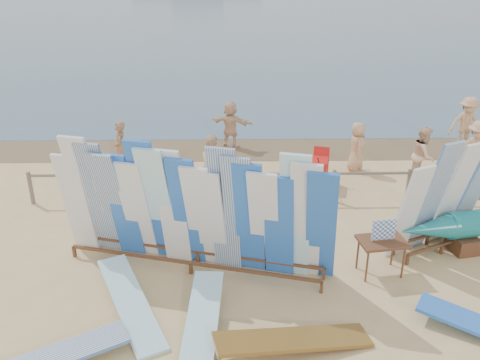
{
  "coord_description": "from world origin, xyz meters",
  "views": [
    {
      "loc": [
        -0.72,
        -9.22,
        6.04
      ],
      "look_at": [
        -0.51,
        1.86,
        1.14
      ],
      "focal_mm": 38.0,
      "sensor_mm": 36.0,
      "label": 1
    }
  ],
  "objects_px": {
    "flat_board_b": "(202,333)",
    "beachgoer_6": "(357,147)",
    "beachgoer_5": "(231,124)",
    "flat_board_a": "(131,311)",
    "beachgoer_extra_0": "(476,151)",
    "beachgoer_2": "(214,165)",
    "beachgoer_9": "(467,124)",
    "flat_board_c": "(293,350)",
    "beach_chair_right": "(302,183)",
    "beachgoer_8": "(423,155)",
    "vendor_table": "(380,256)",
    "beach_chair_left": "(293,176)",
    "beachgoer_1": "(121,148)",
    "main_surfboard_rack": "(193,213)",
    "side_surfboard_rack": "(443,200)",
    "stroller": "(319,172)"
  },
  "relations": [
    {
      "from": "main_surfboard_rack",
      "to": "beachgoer_8",
      "type": "height_order",
      "value": "main_surfboard_rack"
    },
    {
      "from": "main_surfboard_rack",
      "to": "beachgoer_extra_0",
      "type": "xyz_separation_m",
      "value": [
        7.84,
        4.48,
        -0.4
      ]
    },
    {
      "from": "vendor_table",
      "to": "beachgoer_6",
      "type": "height_order",
      "value": "beachgoer_6"
    },
    {
      "from": "beachgoer_9",
      "to": "beachgoer_6",
      "type": "bearing_deg",
      "value": -159.24
    },
    {
      "from": "flat_board_a",
      "to": "beachgoer_extra_0",
      "type": "distance_m",
      "value": 10.74
    },
    {
      "from": "beachgoer_8",
      "to": "beachgoer_5",
      "type": "relative_size",
      "value": 1.03
    },
    {
      "from": "beachgoer_1",
      "to": "beachgoer_5",
      "type": "distance_m",
      "value": 3.99
    },
    {
      "from": "beachgoer_extra_0",
      "to": "beachgoer_8",
      "type": "xyz_separation_m",
      "value": [
        -1.57,
        -0.12,
        -0.07
      ]
    },
    {
      "from": "vendor_table",
      "to": "beach_chair_right",
      "type": "distance_m",
      "value": 4.17
    },
    {
      "from": "beachgoer_6",
      "to": "beachgoer_1",
      "type": "relative_size",
      "value": 0.95
    },
    {
      "from": "vendor_table",
      "to": "flat_board_a",
      "type": "distance_m",
      "value": 5.08
    },
    {
      "from": "beachgoer_extra_0",
      "to": "beachgoer_8",
      "type": "height_order",
      "value": "beachgoer_extra_0"
    },
    {
      "from": "flat_board_b",
      "to": "beachgoer_1",
      "type": "distance_m",
      "value": 7.78
    },
    {
      "from": "vendor_table",
      "to": "flat_board_c",
      "type": "height_order",
      "value": "vendor_table"
    },
    {
      "from": "beach_chair_left",
      "to": "beach_chair_right",
      "type": "distance_m",
      "value": 0.59
    },
    {
      "from": "flat_board_b",
      "to": "beach_chair_left",
      "type": "relative_size",
      "value": 3.51
    },
    {
      "from": "stroller",
      "to": "beachgoer_5",
      "type": "height_order",
      "value": "beachgoer_5"
    },
    {
      "from": "flat_board_a",
      "to": "beachgoer_5",
      "type": "height_order",
      "value": "beachgoer_5"
    },
    {
      "from": "flat_board_b",
      "to": "beachgoer_extra_0",
      "type": "relative_size",
      "value": 1.5
    },
    {
      "from": "beach_chair_right",
      "to": "side_surfboard_rack",
      "type": "bearing_deg",
      "value": -82.28
    },
    {
      "from": "beachgoer_2",
      "to": "beachgoer_extra_0",
      "type": "distance_m",
      "value": 7.57
    },
    {
      "from": "flat_board_b",
      "to": "beachgoer_6",
      "type": "distance_m",
      "value": 8.53
    },
    {
      "from": "side_surfboard_rack",
      "to": "beach_chair_left",
      "type": "distance_m",
      "value": 4.71
    },
    {
      "from": "beachgoer_6",
      "to": "beachgoer_1",
      "type": "bearing_deg",
      "value": 90.63
    },
    {
      "from": "beachgoer_6",
      "to": "stroller",
      "type": "bearing_deg",
      "value": 130.63
    },
    {
      "from": "main_surfboard_rack",
      "to": "side_surfboard_rack",
      "type": "xyz_separation_m",
      "value": [
        5.34,
        0.65,
        -0.08
      ]
    },
    {
      "from": "vendor_table",
      "to": "beachgoer_5",
      "type": "xyz_separation_m",
      "value": [
        -3.05,
        7.7,
        0.39
      ]
    },
    {
      "from": "side_surfboard_rack",
      "to": "beachgoer_2",
      "type": "relative_size",
      "value": 1.62
    },
    {
      "from": "flat_board_c",
      "to": "main_surfboard_rack",
      "type": "bearing_deg",
      "value": 23.28
    },
    {
      "from": "vendor_table",
      "to": "beachgoer_1",
      "type": "bearing_deg",
      "value": 130.68
    },
    {
      "from": "stroller",
      "to": "main_surfboard_rack",
      "type": "bearing_deg",
      "value": -112.27
    },
    {
      "from": "stroller",
      "to": "vendor_table",
      "type": "bearing_deg",
      "value": -66.93
    },
    {
      "from": "beachgoer_2",
      "to": "beachgoer_5",
      "type": "height_order",
      "value": "beachgoer_2"
    },
    {
      "from": "beach_chair_left",
      "to": "beachgoer_extra_0",
      "type": "bearing_deg",
      "value": 36.09
    },
    {
      "from": "vendor_table",
      "to": "flat_board_c",
      "type": "xyz_separation_m",
      "value": [
        -2.03,
        -2.21,
        -0.42
      ]
    },
    {
      "from": "beachgoer_6",
      "to": "beachgoer_5",
      "type": "height_order",
      "value": "beachgoer_5"
    },
    {
      "from": "beachgoer_2",
      "to": "beachgoer_8",
      "type": "xyz_separation_m",
      "value": [
        5.97,
        0.62,
        -0.0
      ]
    },
    {
      "from": "main_surfboard_rack",
      "to": "beach_chair_left",
      "type": "xyz_separation_m",
      "value": [
        2.56,
        4.32,
        -1.08
      ]
    },
    {
      "from": "flat_board_b",
      "to": "beachgoer_1",
      "type": "relative_size",
      "value": 1.67
    },
    {
      "from": "flat_board_a",
      "to": "stroller",
      "type": "height_order",
      "value": "stroller"
    },
    {
      "from": "vendor_table",
      "to": "beachgoer_6",
      "type": "xyz_separation_m",
      "value": [
        0.75,
        5.53,
        0.35
      ]
    },
    {
      "from": "beachgoer_6",
      "to": "beachgoer_8",
      "type": "distance_m",
      "value": 1.92
    },
    {
      "from": "flat_board_b",
      "to": "beachgoer_9",
      "type": "height_order",
      "value": "beachgoer_9"
    },
    {
      "from": "beachgoer_extra_0",
      "to": "beachgoer_5",
      "type": "xyz_separation_m",
      "value": [
        -7.06,
        2.95,
        -0.1
      ]
    },
    {
      "from": "main_surfboard_rack",
      "to": "beachgoer_6",
      "type": "height_order",
      "value": "main_surfboard_rack"
    },
    {
      "from": "flat_board_c",
      "to": "beach_chair_right",
      "type": "distance_m",
      "value": 6.31
    },
    {
      "from": "flat_board_b",
      "to": "flat_board_a",
      "type": "bearing_deg",
      "value": 158.25
    },
    {
      "from": "beachgoer_2",
      "to": "beachgoer_9",
      "type": "distance_m",
      "value": 8.95
    },
    {
      "from": "main_surfboard_rack",
      "to": "beachgoer_9",
      "type": "xyz_separation_m",
      "value": [
        8.64,
        6.98,
        -0.39
      ]
    },
    {
      "from": "beachgoer_5",
      "to": "flat_board_a",
      "type": "bearing_deg",
      "value": 100.07
    }
  ]
}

